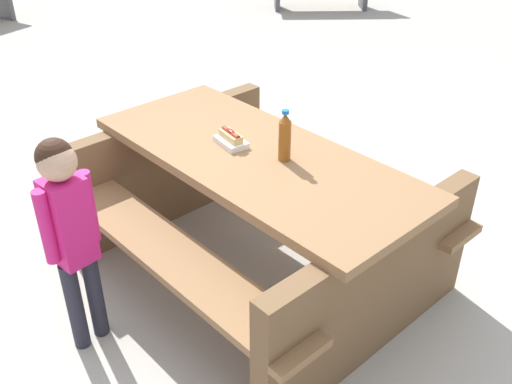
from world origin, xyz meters
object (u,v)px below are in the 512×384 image
picnic_table (256,205)px  child_in_coat (69,222)px  soda_bottle (285,137)px  hotdog_tray (231,139)px

picnic_table → child_in_coat: 0.98m
picnic_table → soda_bottle: bearing=-140.6°
child_in_coat → hotdog_tray: bearing=-73.8°
soda_bottle → child_in_coat: (0.01, 1.03, -0.18)m
soda_bottle → hotdog_tray: 0.32m
soda_bottle → picnic_table: bearing=39.4°
child_in_coat → soda_bottle: bearing=-90.3°
soda_bottle → hotdog_tray: size_ratio=1.35×
soda_bottle → child_in_coat: bearing=89.7°
picnic_table → soda_bottle: (-0.12, -0.10, 0.43)m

